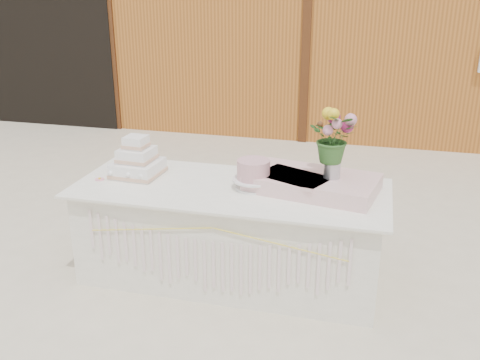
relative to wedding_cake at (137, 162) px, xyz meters
name	(u,v)px	position (x,y,z in m)	size (l,w,h in m)	color
ground	(231,275)	(0.79, -0.07, -0.88)	(80.00, 80.00, 0.00)	beige
barn	(322,16)	(0.78, 5.92, 0.80)	(12.60, 4.60, 3.30)	#AC6424
cake_table	(230,233)	(0.79, -0.08, -0.49)	(2.40, 1.00, 0.77)	white
wedding_cake	(137,162)	(0.00, 0.00, 0.00)	(0.38, 0.38, 0.33)	white
pink_cake_stand	(253,173)	(0.97, -0.05, 0.02)	(0.31, 0.31, 0.23)	white
satin_runner	(313,183)	(1.41, 0.02, -0.05)	(0.94, 0.54, 0.12)	beige
flower_vase	(332,167)	(1.55, 0.01, 0.09)	(0.12, 0.12, 0.17)	#B1B1B6
bouquet	(335,131)	(1.55, 0.01, 0.36)	(0.34, 0.29, 0.37)	#2D5923
loose_flowers	(112,172)	(-0.23, -0.02, -0.10)	(0.14, 0.35, 0.02)	pink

